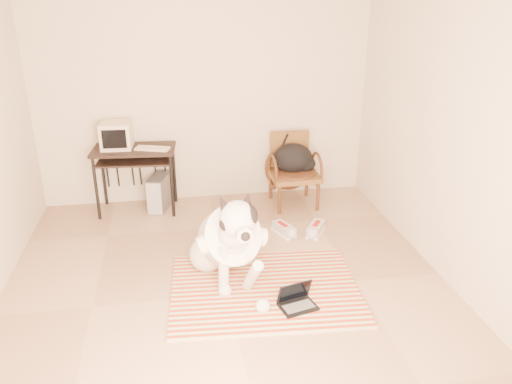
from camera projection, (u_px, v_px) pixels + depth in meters
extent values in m
plane|color=#9C7C5F|center=(229.00, 294.00, 4.42)|extent=(4.50, 4.50, 0.00)
plane|color=beige|center=(204.00, 92.00, 5.95)|extent=(4.50, 0.00, 4.50)
plane|color=beige|center=(293.00, 330.00, 1.85)|extent=(4.50, 0.00, 4.50)
plane|color=beige|center=(461.00, 136.00, 4.21)|extent=(0.00, 4.50, 4.50)
cube|color=red|center=(272.00, 324.00, 4.01)|extent=(1.68, 0.37, 0.02)
cube|color=#447336|center=(268.00, 306.00, 4.24)|extent=(1.68, 0.37, 0.02)
cube|color=#64417F|center=(265.00, 289.00, 4.47)|extent=(1.68, 0.37, 0.02)
cube|color=gold|center=(262.00, 274.00, 4.71)|extent=(1.68, 0.37, 0.02)
cube|color=#BFAE8E|center=(259.00, 260.00, 4.94)|extent=(1.68, 0.37, 0.02)
sphere|color=silver|center=(207.00, 254.00, 4.73)|extent=(0.34, 0.34, 0.34)
sphere|color=silver|center=(240.00, 249.00, 4.82)|extent=(0.34, 0.34, 0.34)
ellipsoid|color=silver|center=(224.00, 250.00, 4.75)|extent=(0.42, 0.38, 0.34)
ellipsoid|color=silver|center=(229.00, 238.00, 4.49)|extent=(0.52, 0.82, 0.73)
cylinder|color=silver|center=(228.00, 237.00, 4.50)|extent=(0.58, 0.72, 0.67)
sphere|color=silver|center=(235.00, 233.00, 4.23)|extent=(0.28, 0.28, 0.28)
sphere|color=silver|center=(238.00, 219.00, 4.07)|extent=(0.31, 0.31, 0.31)
ellipsoid|color=black|center=(243.00, 216.00, 4.07)|extent=(0.24, 0.27, 0.23)
cylinder|color=silver|center=(242.00, 232.00, 3.97)|extent=(0.15, 0.18, 0.13)
sphere|color=black|center=(245.00, 236.00, 3.89)|extent=(0.08, 0.08, 0.08)
cone|color=black|center=(223.00, 204.00, 4.05)|extent=(0.15, 0.16, 0.19)
cone|color=black|center=(247.00, 201.00, 4.11)|extent=(0.16, 0.17, 0.19)
torus|color=silver|center=(235.00, 228.00, 4.19)|extent=(0.29, 0.18, 0.25)
cylinder|color=silver|center=(224.00, 270.00, 4.32)|extent=(0.11, 0.15, 0.47)
cylinder|color=silver|center=(252.00, 276.00, 4.27)|extent=(0.15, 0.43, 0.47)
sphere|color=silver|center=(225.00, 291.00, 4.37)|extent=(0.12, 0.12, 0.12)
sphere|color=silver|center=(263.00, 306.00, 4.15)|extent=(0.12, 0.12, 0.12)
cone|color=black|center=(215.00, 249.00, 5.06)|extent=(0.28, 0.46, 0.12)
cube|color=black|center=(298.00, 307.00, 4.20)|extent=(0.35, 0.28, 0.02)
cube|color=#4E4E51|center=(299.00, 306.00, 4.18)|extent=(0.28, 0.18, 0.00)
cube|color=black|center=(294.00, 291.00, 4.22)|extent=(0.31, 0.15, 0.20)
cube|color=black|center=(295.00, 292.00, 4.21)|extent=(0.27, 0.12, 0.17)
cube|color=black|center=(134.00, 149.00, 5.77)|extent=(0.98, 0.59, 0.03)
cube|color=black|center=(134.00, 161.00, 5.77)|extent=(0.86, 0.48, 0.02)
cylinder|color=black|center=(96.00, 189.00, 5.69)|extent=(0.04, 0.04, 0.75)
cylinder|color=black|center=(104.00, 176.00, 6.09)|extent=(0.04, 0.04, 0.75)
cylinder|color=black|center=(172.00, 187.00, 5.76)|extent=(0.04, 0.04, 0.75)
cylinder|color=black|center=(174.00, 173.00, 6.16)|extent=(0.04, 0.04, 0.75)
cube|color=beige|center=(116.00, 135.00, 5.72)|extent=(0.36, 0.34, 0.30)
cube|color=black|center=(114.00, 139.00, 5.58)|extent=(0.27, 0.03, 0.21)
cube|color=beige|center=(153.00, 148.00, 5.72)|extent=(0.41, 0.26, 0.03)
cube|color=#4E4E51|center=(160.00, 192.00, 6.04)|extent=(0.30, 0.47, 0.42)
cube|color=#A2A2A7|center=(154.00, 199.00, 5.84)|extent=(0.17, 0.06, 0.39)
cube|color=brown|center=(294.00, 175.00, 6.08)|extent=(0.58, 0.56, 0.06)
cylinder|color=#331A0D|center=(294.00, 172.00, 6.06)|extent=(0.53, 0.53, 0.04)
cube|color=brown|center=(289.00, 148.00, 6.20)|extent=(0.49, 0.05, 0.43)
cylinder|color=#331A0D|center=(280.00, 200.00, 5.90)|extent=(0.04, 0.04, 0.35)
cylinder|color=#331A0D|center=(271.00, 185.00, 6.33)|extent=(0.04, 0.04, 0.35)
cylinder|color=#331A0D|center=(318.00, 197.00, 5.98)|extent=(0.04, 0.04, 0.35)
cylinder|color=#331A0D|center=(307.00, 183.00, 6.41)|extent=(0.04, 0.04, 0.35)
ellipsoid|color=black|center=(293.00, 158.00, 6.07)|extent=(0.48, 0.40, 0.36)
ellipsoid|color=black|center=(303.00, 164.00, 6.10)|extent=(0.30, 0.25, 0.21)
cube|color=white|center=(284.00, 232.00, 5.48)|extent=(0.24, 0.34, 0.03)
cube|color=gray|center=(284.00, 229.00, 5.46)|extent=(0.23, 0.33, 0.10)
cube|color=maroon|center=(284.00, 225.00, 5.45)|extent=(0.11, 0.17, 0.02)
cube|color=white|center=(316.00, 232.00, 5.49)|extent=(0.28, 0.35, 0.03)
cube|color=gray|center=(316.00, 228.00, 5.47)|extent=(0.27, 0.33, 0.10)
cube|color=maroon|center=(316.00, 225.00, 5.45)|extent=(0.13, 0.17, 0.02)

